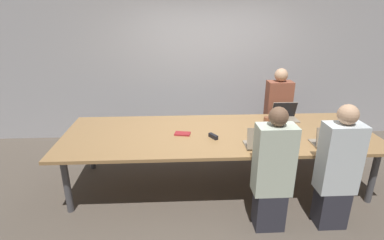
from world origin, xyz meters
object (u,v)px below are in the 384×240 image
at_px(laptop_near_midright, 260,142).
at_px(cup_near_right, 346,141).
at_px(person_near_right, 337,170).
at_px(cup_far_right, 267,119).
at_px(person_near_midright, 273,173).
at_px(laptop_near_right, 327,140).
at_px(stapler, 213,136).
at_px(laptop_far_right, 285,115).
at_px(person_far_right, 277,112).

bearing_deg(laptop_near_midright, cup_near_right, -178.08).
distance_m(person_near_right, cup_near_right, 0.59).
bearing_deg(cup_far_right, person_near_midright, -103.21).
height_order(laptop_near_right, stapler, laptop_near_right).
bearing_deg(stapler, laptop_far_right, -1.90).
xyz_separation_m(laptop_near_midright, cup_far_right, (0.33, 0.85, -0.04)).
bearing_deg(cup_near_right, person_near_midright, -155.33).
bearing_deg(person_near_midright, person_near_right, -179.71).
relative_size(laptop_far_right, stapler, 2.39).
xyz_separation_m(cup_far_right, laptop_near_right, (0.47, -0.84, 0.03)).
relative_size(person_near_midright, person_far_right, 0.99).
bearing_deg(laptop_near_right, cup_far_right, -60.41).
relative_size(laptop_far_right, person_near_right, 0.25).
bearing_deg(cup_near_right, cup_far_right, 132.19).
height_order(cup_far_right, stapler, cup_far_right).
bearing_deg(laptop_near_midright, stapler, -30.76).
relative_size(cup_far_right, laptop_near_right, 0.30).
distance_m(laptop_near_midright, cup_near_right, 1.07).
distance_m(person_far_right, stapler, 1.69).
bearing_deg(laptop_far_right, person_far_right, 81.80).
bearing_deg(laptop_near_right, person_near_right, 80.59).
distance_m(laptop_near_midright, stapler, 0.60).
height_order(laptop_far_right, person_near_right, person_near_right).
bearing_deg(person_far_right, laptop_far_right, -98.20).
height_order(laptop_near_midright, person_far_right, person_far_right).
relative_size(laptop_near_right, stapler, 2.03).
bearing_deg(stapler, person_near_right, -61.76).
xyz_separation_m(cup_far_right, stapler, (-0.85, -0.54, -0.01)).
relative_size(person_far_right, laptop_near_right, 4.65).
bearing_deg(laptop_far_right, cup_far_right, -162.31).
height_order(laptop_near_right, cup_near_right, laptop_near_right).
xyz_separation_m(person_far_right, person_near_right, (0.03, -1.91, -0.00)).
height_order(person_far_right, laptop_near_right, person_far_right).
bearing_deg(cup_far_right, cup_near_right, -47.81).
xyz_separation_m(person_near_midright, laptop_near_right, (0.78, 0.45, 0.16)).
distance_m(person_near_midright, cup_far_right, 1.33).
distance_m(laptop_near_right, stapler, 1.35).
distance_m(cup_far_right, cup_near_right, 1.09).
bearing_deg(person_far_right, laptop_near_right, -85.88).
xyz_separation_m(laptop_near_right, stapler, (-1.32, 0.30, -0.05)).
xyz_separation_m(cup_near_right, stapler, (-1.58, 0.27, -0.02)).
xyz_separation_m(laptop_near_midright, person_near_midright, (0.03, -0.44, -0.16)).
distance_m(laptop_near_midright, person_near_right, 0.87).
distance_m(person_far_right, cup_near_right, 1.49).
bearing_deg(cup_far_right, person_far_right, 59.66).
height_order(person_far_right, stapler, person_far_right).
bearing_deg(laptop_near_right, cup_near_right, -174.22).
bearing_deg(person_near_right, cup_far_right, -72.63).
height_order(laptop_near_right, person_near_right, person_near_right).
bearing_deg(person_near_midright, person_far_right, -109.29).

